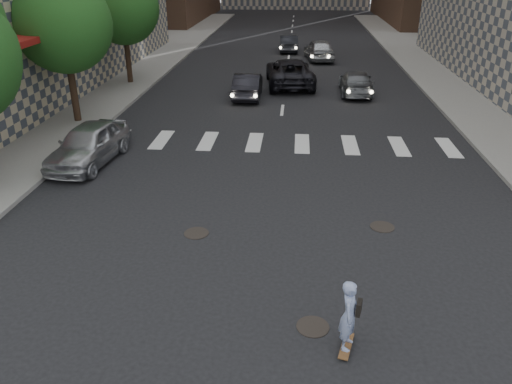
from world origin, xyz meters
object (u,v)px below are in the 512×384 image
Objects in this scene: silver_sedan at (89,144)px; traffic_car_e at (289,43)px; skateboarder at (350,315)px; traffic_car_a at (248,85)px; tree_c at (124,4)px; tree_b at (65,19)px; traffic_car_b at (356,83)px; traffic_car_c at (290,72)px; traffic_car_d at (319,49)px.

silver_sedan reaches higher than traffic_car_e.
skateboarder is 19.89m from traffic_car_a.
skateboarder reaches higher than traffic_car_e.
tree_c is 1.50× the size of silver_sedan.
traffic_car_a is at bearing 115.73° from skateboarder.
tree_b is 22.91m from traffic_car_e.
traffic_car_a is 0.94× the size of traffic_car_b.
traffic_car_e is (-0.31, 12.16, -0.13)m from traffic_car_c.
traffic_car_c is (-3.79, 1.75, 0.16)m from traffic_car_b.
traffic_car_e is at bearing -94.54° from traffic_car_c.
tree_c is 4.14× the size of skateboarder.
traffic_car_e is (-1.92, 34.74, -0.17)m from skateboarder.
traffic_car_b is (2.19, 20.83, -0.20)m from skateboarder.
traffic_car_c is at bearing -23.28° from traffic_car_b.
tree_c reaches higher than traffic_car_c.
traffic_car_a is 1.01× the size of traffic_car_e.
skateboarder reaches higher than silver_sedan.
skateboarder is 34.80m from traffic_car_e.
skateboarder reaches higher than traffic_car_a.
traffic_car_d is at bearing -109.56° from traffic_car_c.
tree_b reaches higher than traffic_car_c.
tree_b is at bearing 143.03° from skateboarder.
traffic_car_c is 8.75m from traffic_car_d.
traffic_car_d is (0.44, 31.09, -0.05)m from skateboarder.
tree_b reaches higher than traffic_car_a.
tree_c is 16.14m from traffic_car_e.
traffic_car_b is 0.95× the size of traffic_car_d.
tree_b is 1.15× the size of traffic_car_c.
traffic_car_c is (9.70, 0.35, -3.85)m from tree_c.
tree_b is 1.63× the size of traffic_car_e.
silver_sedan reaches higher than traffic_car_b.
tree_c reaches higher than skateboarder.
tree_b is 15.55m from traffic_car_b.
skateboarder is 12.82m from silver_sedan.
tree_c is at bearing 29.19° from traffic_car_d.
traffic_car_e is at bearing 80.61° from silver_sedan.
traffic_car_b is 10.41m from traffic_car_d.
silver_sedan is at bearing 148.23° from skateboarder.
silver_sedan is 0.96× the size of traffic_car_d.
skateboarder is 0.28× the size of traffic_car_c.
tree_b is at bearing 47.30° from traffic_car_d.
traffic_car_c is at bearing 68.62° from traffic_car_d.
traffic_car_e is at bearing -64.92° from traffic_car_d.
tree_b and tree_c have the same top height.
tree_b is 4.14× the size of skateboarder.
traffic_car_b is at bearing 149.23° from traffic_car_c.
tree_b reaches higher than skateboarder.
traffic_car_e is at bearing 65.41° from tree_b.
traffic_car_b is 4.18m from traffic_car_c.
traffic_car_c reaches higher than traffic_car_e.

